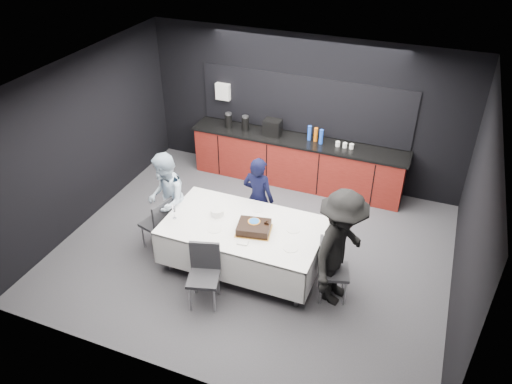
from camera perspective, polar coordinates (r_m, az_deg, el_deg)
ground at (r=8.07m, az=-0.26°, el=-6.61°), size 6.00×6.00×0.00m
room_shell at (r=7.03m, az=-0.30°, el=5.10°), size 6.04×5.04×2.82m
kitchenette at (r=9.50m, az=4.62°, el=3.97°), size 4.10×0.64×2.05m
party_table at (r=7.38m, az=-1.43°, el=-4.64°), size 2.32×1.32×0.78m
cake_assembly at (r=7.14m, az=-0.24°, el=-4.08°), size 0.56×0.49×0.16m
plate_stack at (r=7.49m, az=-4.45°, el=-2.32°), size 0.20×0.20×0.10m
loose_plate_near at (r=7.24m, az=-4.75°, el=-4.23°), size 0.21×0.21×0.01m
loose_plate_right_a at (r=7.22m, az=4.29°, el=-4.30°), size 0.20×0.20×0.01m
loose_plate_right_b at (r=6.90m, az=3.98°, el=-6.38°), size 0.22×0.22×0.01m
loose_plate_far at (r=7.61m, az=0.20°, el=-1.98°), size 0.18×0.18×0.01m
fork_pile at (r=6.95m, az=-1.54°, el=-5.83°), size 0.16×0.11×0.02m
champagne_flute at (r=7.44m, az=-9.39°, el=-1.96°), size 0.06×0.06×0.22m
chair_left at (r=7.92m, az=-10.97°, el=-3.28°), size 0.52×0.52×0.92m
chair_right at (r=7.04m, az=8.25°, el=-8.41°), size 0.52×0.52×0.92m
chair_near at (r=6.95m, az=-5.94°, el=-8.83°), size 0.52×0.52×0.92m
person_center at (r=7.95m, az=0.25°, el=-0.73°), size 0.56×0.40×1.46m
person_left at (r=7.93m, az=-10.23°, el=-0.89°), size 0.88×0.95×1.58m
person_right at (r=6.79m, az=9.61°, el=-6.41°), size 0.89×1.26×1.78m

